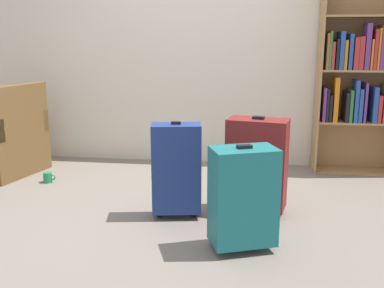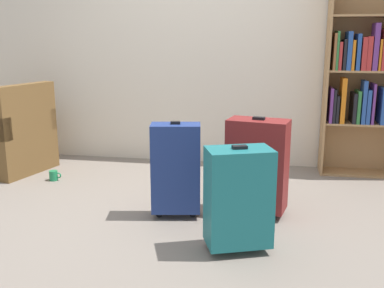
# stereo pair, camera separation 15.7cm
# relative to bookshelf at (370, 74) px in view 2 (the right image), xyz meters

# --- Properties ---
(ground_plane) EXTENTS (10.09, 10.09, 0.00)m
(ground_plane) POSITION_rel_bookshelf_xyz_m (-1.63, -1.45, -1.00)
(ground_plane) COLOR slate
(back_wall) EXTENTS (5.77, 0.10, 2.60)m
(back_wall) POSITION_rel_bookshelf_xyz_m (-1.63, 0.21, 0.30)
(back_wall) COLOR beige
(back_wall) RESTS_ON ground
(bookshelf) EXTENTS (0.84, 0.30, 2.03)m
(bookshelf) POSITION_rel_bookshelf_xyz_m (0.00, 0.00, 0.00)
(bookshelf) COLOR #A87F51
(bookshelf) RESTS_ON ground
(armchair) EXTENTS (0.85, 0.85, 0.90)m
(armchair) POSITION_rel_bookshelf_xyz_m (-3.53, -0.53, -0.68)
(armchair) COLOR brown
(armchair) RESTS_ON ground
(mug) EXTENTS (0.12, 0.08, 0.10)m
(mug) POSITION_rel_bookshelf_xyz_m (-2.95, -0.77, -0.95)
(mug) COLOR #1E7F4C
(mug) RESTS_ON ground
(suitcase_navy_blue) EXTENTS (0.39, 0.26, 0.74)m
(suitcase_navy_blue) POSITION_rel_bookshelf_xyz_m (-1.60, -1.43, -0.62)
(suitcase_navy_blue) COLOR navy
(suitcase_navy_blue) RESTS_ON ground
(suitcase_teal) EXTENTS (0.46, 0.38, 0.69)m
(suitcase_teal) POSITION_rel_bookshelf_xyz_m (-1.10, -1.91, -0.64)
(suitcase_teal) COLOR #19666B
(suitcase_teal) RESTS_ON ground
(suitcase_dark_red) EXTENTS (0.49, 0.33, 0.76)m
(suitcase_dark_red) POSITION_rel_bookshelf_xyz_m (-1.01, -1.26, -0.60)
(suitcase_dark_red) COLOR maroon
(suitcase_dark_red) RESTS_ON ground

